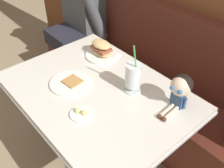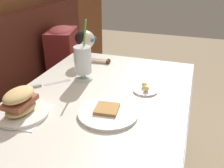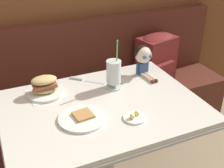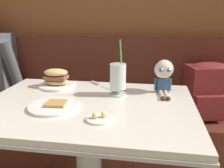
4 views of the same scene
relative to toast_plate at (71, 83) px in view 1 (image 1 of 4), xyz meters
The scene contains 9 objects.
booth_bench 0.84m from the toast_plate, 78.49° to the left, with size 2.60×0.48×1.00m.
diner_table 0.27m from the toast_plate, 30.41° to the left, with size 1.11×0.81×0.74m.
toast_plate is the anchor object (origin of this frame).
milkshake_glass 0.38m from the toast_plate, 39.89° to the left, with size 0.10×0.10×0.32m.
sandwich_plate 0.35m from the toast_plate, 109.37° to the left, with size 0.22×0.22×0.12m.
butter_saucer 0.27m from the toast_plate, 22.53° to the right, with size 0.12×0.12×0.04m.
butter_knife 0.43m from the toast_plate, 71.87° to the left, with size 0.19×0.17×0.01m.
seated_doll 0.64m from the toast_plate, 31.73° to the left, with size 0.12×0.22×0.20m.
diner_patron 1.07m from the toast_plate, 141.46° to the left, with size 0.55×0.48×0.81m.
Camera 1 is at (0.94, -0.52, 1.74)m, focal length 41.95 mm.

